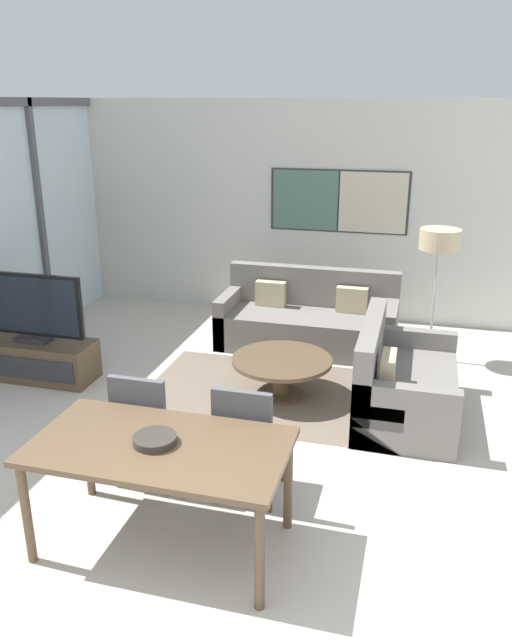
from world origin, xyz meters
TOP-DOWN VIEW (x-y plane):
  - ground_plane at (0.00, 0.00)m, footprint 24.00×24.00m
  - wall_back at (0.00, 5.61)m, footprint 7.77×0.09m
  - area_rug at (-0.05, 3.03)m, footprint 2.71×1.65m
  - tv_console at (-2.63, 2.78)m, footprint 1.26×0.48m
  - television at (-2.63, 2.78)m, footprint 1.19×0.20m
  - sofa_main at (-0.05, 4.46)m, footprint 2.05×0.87m
  - sofa_side at (1.07, 2.94)m, footprint 0.87×1.51m
  - coffee_table at (-0.05, 3.03)m, footprint 0.98×0.98m
  - dining_table at (-0.30, 0.69)m, footprint 1.61×0.87m
  - dining_chair_left at (-0.69, 1.31)m, footprint 0.46×0.46m
  - dining_chair_centre at (0.09, 1.31)m, footprint 0.46×0.46m
  - fruit_bowl at (-0.33, 0.69)m, footprint 0.28×0.28m
  - floor_lamp at (1.35, 4.36)m, footprint 0.43×0.43m

SIDE VIEW (x-z plane):
  - ground_plane at x=0.00m, z-range 0.00..0.00m
  - area_rug at x=-0.05m, z-range 0.00..0.01m
  - tv_console at x=-2.63m, z-range 0.00..0.41m
  - sofa_side at x=1.07m, z-range -0.16..0.73m
  - sofa_main at x=-0.05m, z-range -0.16..0.73m
  - coffee_table at x=-0.05m, z-range 0.10..0.50m
  - dining_chair_left at x=-0.69m, z-range 0.05..0.97m
  - dining_chair_centre at x=0.09m, z-range 0.05..0.97m
  - dining_table at x=-0.30m, z-range 0.30..1.04m
  - television at x=-2.63m, z-range 0.41..1.13m
  - fruit_bowl at x=-0.33m, z-range 0.75..0.80m
  - floor_lamp at x=1.35m, z-range 0.56..2.04m
  - wall_back at x=0.00m, z-range 0.01..2.81m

